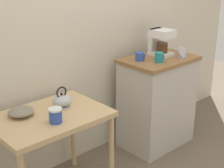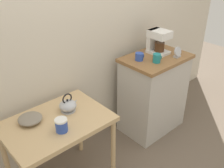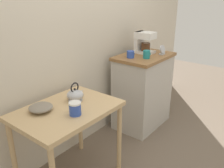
% 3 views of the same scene
% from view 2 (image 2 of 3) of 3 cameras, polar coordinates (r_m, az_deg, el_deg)
% --- Properties ---
extents(ground_plane, '(8.00, 8.00, 0.00)m').
position_cam_2_polar(ground_plane, '(2.89, 0.28, -15.55)').
color(ground_plane, '#6B5B4C').
extents(back_wall, '(4.40, 0.10, 2.80)m').
position_cam_2_polar(back_wall, '(2.55, -5.08, 14.73)').
color(back_wall, beige).
rests_on(back_wall, ground_plane).
extents(wooden_table, '(0.86, 0.61, 0.74)m').
position_cam_2_polar(wooden_table, '(2.23, -11.95, -9.95)').
color(wooden_table, tan).
rests_on(wooden_table, ground_plane).
extents(kitchen_counter, '(0.74, 0.50, 0.94)m').
position_cam_2_polar(kitchen_counter, '(3.04, 9.07, -2.11)').
color(kitchen_counter, '#BCB7AD').
rests_on(kitchen_counter, ground_plane).
extents(bowl_stoneware, '(0.19, 0.19, 0.06)m').
position_cam_2_polar(bowl_stoneware, '(2.20, -17.69, -7.34)').
color(bowl_stoneware, gray).
rests_on(bowl_stoneware, wooden_table).
extents(teakettle, '(0.18, 0.15, 0.17)m').
position_cam_2_polar(teakettle, '(2.24, -9.70, -4.69)').
color(teakettle, '#B2B5BA').
rests_on(teakettle, wooden_table).
extents(canister_enamel, '(0.10, 0.10, 0.11)m').
position_cam_2_polar(canister_enamel, '(2.03, -11.14, -8.92)').
color(canister_enamel, '#2D4CAD').
rests_on(canister_enamel, wooden_table).
extents(coffee_maker, '(0.18, 0.22, 0.26)m').
position_cam_2_polar(coffee_maker, '(2.89, 10.06, 9.45)').
color(coffee_maker, white).
rests_on(coffee_maker, kitchen_counter).
extents(mug_dark_teal, '(0.09, 0.08, 0.09)m').
position_cam_2_polar(mug_dark_teal, '(2.68, 9.91, 5.68)').
color(mug_dark_teal, teal).
rests_on(mug_dark_teal, kitchen_counter).
extents(mug_blue, '(0.09, 0.09, 0.08)m').
position_cam_2_polar(mug_blue, '(2.71, 6.08, 6.06)').
color(mug_blue, '#2D4CAD').
rests_on(mug_blue, kitchen_counter).
extents(table_clock, '(0.10, 0.05, 0.12)m').
position_cam_2_polar(table_clock, '(2.85, 14.33, 6.75)').
color(table_clock, '#B2B5BA').
rests_on(table_clock, kitchen_counter).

